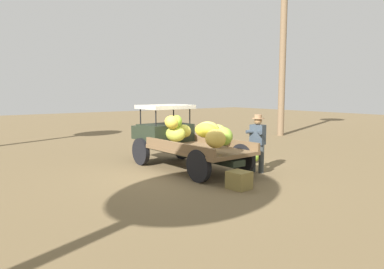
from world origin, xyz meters
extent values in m
plane|color=brown|center=(0.00, 0.00, 0.00)|extent=(60.00, 60.00, 0.00)
cube|color=black|center=(0.32, -0.25, 0.47)|extent=(4.01, 0.60, 0.16)
cylinder|color=black|center=(1.74, 0.61, 0.42)|extent=(0.84, 0.17, 0.84)
cylinder|color=black|center=(1.81, -0.99, 0.42)|extent=(0.84, 0.17, 0.84)
cylinder|color=black|center=(-1.06, 0.49, 0.42)|extent=(0.84, 0.17, 0.84)
cylinder|color=black|center=(-0.99, -1.11, 0.42)|extent=(0.84, 0.17, 0.84)
cube|color=brown|center=(-0.13, -0.27, 0.65)|extent=(3.07, 1.84, 0.10)
cube|color=brown|center=(-0.16, 0.53, 0.81)|extent=(3.00, 0.20, 0.22)
cube|color=brown|center=(-0.09, -1.07, 0.81)|extent=(3.00, 0.20, 0.22)
cube|color=black|center=(1.57, -0.20, 0.97)|extent=(1.16, 1.56, 0.55)
cube|color=black|center=(2.47, -0.16, 0.92)|extent=(0.74, 1.09, 0.44)
cylinder|color=black|center=(1.99, 0.46, 1.52)|extent=(0.04, 0.04, 0.55)
cylinder|color=black|center=(2.04, -0.83, 1.52)|extent=(0.04, 0.04, 0.55)
cylinder|color=black|center=(1.11, 0.43, 1.52)|extent=(0.04, 0.04, 0.55)
cylinder|color=black|center=(1.16, -0.86, 1.52)|extent=(0.04, 0.04, 0.55)
cube|color=#BDB5A1|center=(1.57, -0.20, 1.80)|extent=(1.28, 1.57, 0.12)
ellipsoid|color=#B3C546|center=(-0.40, -0.67, 1.17)|extent=(0.80, 0.71, 0.44)
ellipsoid|color=gold|center=(-0.90, 0.07, 1.31)|extent=(0.81, 0.81, 0.55)
ellipsoid|color=#90BC39|center=(-1.29, -0.12, 1.15)|extent=(0.80, 0.76, 0.61)
ellipsoid|color=#B6BF42|center=(0.83, -0.09, 1.01)|extent=(0.84, 0.84, 0.62)
ellipsoid|color=yellow|center=(-0.96, 0.18, 1.29)|extent=(0.76, 0.64, 0.49)
ellipsoid|color=#89BC2C|center=(0.83, -0.10, 1.37)|extent=(0.69, 0.67, 0.53)
ellipsoid|color=yellow|center=(0.79, 0.07, 1.37)|extent=(0.74, 0.75, 0.55)
ellipsoid|color=gold|center=(0.99, -0.50, 1.06)|extent=(0.65, 0.64, 0.50)
ellipsoid|color=gold|center=(-1.33, 0.17, 1.12)|extent=(0.66, 0.47, 0.51)
cylinder|color=#393E3E|center=(-1.27, -1.58, 0.40)|extent=(0.15, 0.15, 0.80)
cylinder|color=#393E3E|center=(-1.01, -1.52, 0.40)|extent=(0.15, 0.15, 0.80)
cube|color=#37434E|center=(-1.14, -1.55, 1.08)|extent=(0.45, 0.33, 0.56)
cylinder|color=#37434E|center=(-1.26, -1.47, 1.16)|extent=(0.38, 0.32, 0.10)
cylinder|color=#37434E|center=(-1.07, -1.43, 1.16)|extent=(0.26, 0.41, 0.10)
sphere|color=#9F7448|center=(-1.14, -1.55, 1.47)|extent=(0.22, 0.22, 0.22)
cylinder|color=#96704E|center=(-1.14, -1.55, 1.53)|extent=(0.34, 0.34, 0.02)
cylinder|color=#96704E|center=(-1.14, -1.55, 1.59)|extent=(0.20, 0.20, 0.10)
cube|color=olive|center=(-2.11, 0.09, 0.21)|extent=(0.54, 0.49, 0.42)
ellipsoid|color=#91C335|center=(-0.07, -2.43, 0.20)|extent=(0.60, 0.64, 0.40)
cylinder|color=#7D6347|center=(4.11, -8.90, 4.57)|extent=(0.33, 0.33, 9.14)
camera|label=1|loc=(-8.10, 5.93, 2.29)|focal=33.71mm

